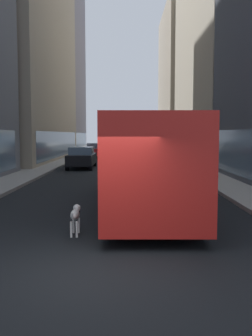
# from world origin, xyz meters

# --- Properties ---
(ground_plane) EXTENTS (120.00, 120.00, 0.00)m
(ground_plane) POSITION_xyz_m (0.00, 35.00, 0.00)
(ground_plane) COLOR black
(sidewalk_left) EXTENTS (2.40, 110.00, 0.15)m
(sidewalk_left) POSITION_xyz_m (-5.70, 35.00, 0.07)
(sidewalk_left) COLOR gray
(sidewalk_left) RESTS_ON ground
(sidewalk_right) EXTENTS (2.40, 110.00, 0.15)m
(sidewalk_right) POSITION_xyz_m (5.70, 35.00, 0.07)
(sidewalk_right) COLOR #ADA89E
(sidewalk_right) RESTS_ON ground
(building_left_far) EXTENTS (10.95, 14.75, 31.01)m
(building_left_far) POSITION_xyz_m (-11.90, 51.87, 15.50)
(building_left_far) COLOR slate
(building_left_far) RESTS_ON ground
(building_right_mid) EXTENTS (10.60, 20.86, 23.82)m
(building_right_mid) POSITION_xyz_m (11.90, 30.34, 11.90)
(building_right_mid) COLOR #B2A893
(building_right_mid) RESTS_ON ground
(building_right_far) EXTENTS (11.49, 18.38, 21.08)m
(building_right_far) POSITION_xyz_m (11.90, 50.85, 10.53)
(building_right_far) COLOR #A0937F
(building_right_far) RESTS_ON ground
(transit_bus) EXTENTS (2.78, 11.53, 3.05)m
(transit_bus) POSITION_xyz_m (1.20, 6.77, 1.78)
(transit_bus) COLOR red
(transit_bus) RESTS_ON ground
(car_silver_sedan) EXTENTS (1.85, 4.79, 1.62)m
(car_silver_sedan) POSITION_xyz_m (-1.20, 39.95, 0.83)
(car_silver_sedan) COLOR #B7BABF
(car_silver_sedan) RESTS_ON ground
(car_white_van) EXTENTS (1.72, 4.01, 1.62)m
(car_white_van) POSITION_xyz_m (1.20, 43.58, 0.82)
(car_white_van) COLOR silver
(car_white_van) RESTS_ON ground
(car_black_suv) EXTENTS (1.85, 4.54, 1.62)m
(car_black_suv) POSITION_xyz_m (-2.80, 21.36, 0.82)
(car_black_suv) COLOR black
(car_black_suv) RESTS_ON ground
(car_red_coupe) EXTENTS (1.73, 4.78, 1.62)m
(car_red_coupe) POSITION_xyz_m (-2.80, 34.06, 0.82)
(car_red_coupe) COLOR red
(car_red_coupe) RESTS_ON ground
(dalmatian_dog) EXTENTS (0.22, 0.96, 0.72)m
(dalmatian_dog) POSITION_xyz_m (-0.77, 2.54, 0.51)
(dalmatian_dog) COLOR white
(dalmatian_dog) RESTS_ON ground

